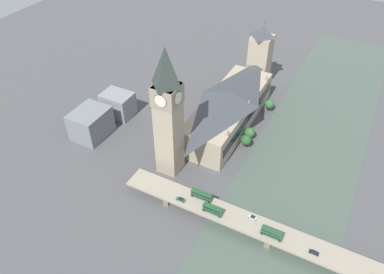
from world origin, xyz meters
name	(u,v)px	position (x,y,z in m)	size (l,w,h in m)	color
ground_plane	(247,138)	(0.00, 0.00, 0.00)	(600.00, 600.00, 0.00)	#4C4C4F
river_water	(305,156)	(-37.99, 0.00, 0.15)	(63.98, 360.00, 0.30)	#47564C
parliament_hall	(229,108)	(17.07, -8.00, 12.94)	(28.60, 88.99, 26.06)	tan
clock_tower	(168,111)	(30.03, 46.59, 41.02)	(13.41, 13.41, 77.78)	tan
victoria_tower	(260,58)	(17.12, -63.92, 23.51)	(14.85, 14.85, 51.02)	tan
road_bridge	(271,233)	(-37.99, 67.24, 5.23)	(159.97, 13.11, 6.37)	gray
double_decker_bus_lead	(213,209)	(-8.09, 70.11, 8.99)	(10.45, 2.51, 4.74)	#235B33
double_decker_bus_mid	(202,195)	(1.05, 64.26, 9.00)	(11.38, 2.57, 4.74)	#235B33
double_decker_bus_rear	(272,233)	(-38.61, 69.86, 9.11)	(10.60, 2.55, 4.97)	#235B33
car_northbound_lead	(314,252)	(-58.60, 69.70, 7.07)	(4.44, 1.78, 1.38)	black
car_northbound_mid	(253,217)	(-27.02, 63.92, 7.03)	(4.22, 1.83, 1.29)	silver
car_northbound_tail	(181,199)	(9.90, 70.45, 7.08)	(4.79, 1.90, 1.43)	#2D5638
city_block_west	(91,123)	(90.51, 43.36, 9.19)	(19.44, 23.66, 18.38)	slate
city_block_center	(118,104)	(88.76, 17.06, 8.31)	(20.45, 15.60, 16.62)	gray
tree_embankment_near	(246,140)	(-2.09, 8.68, 5.69)	(6.80, 6.80, 9.11)	brown
tree_embankment_mid	(250,132)	(-1.16, -0.17, 4.97)	(6.76, 6.76, 8.36)	brown
tree_embankment_far	(269,104)	(-2.48, -34.67, 6.21)	(6.57, 6.57, 9.52)	brown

